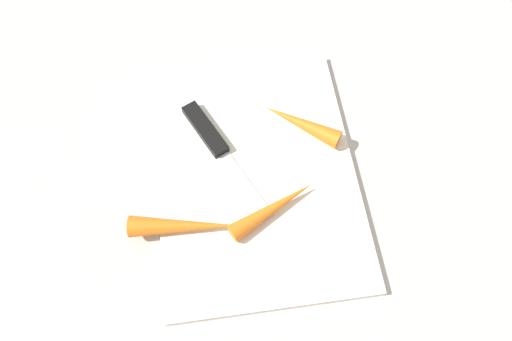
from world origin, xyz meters
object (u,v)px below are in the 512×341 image
object	(u,v)px
cutting_board	(256,172)
carrot_medium	(274,208)
carrot_shortest	(301,123)
carrot_longest	(186,226)
knife	(210,136)

from	to	relation	value
cutting_board	carrot_medium	distance (m)	0.06
carrot_shortest	carrot_longest	bearing A→B (deg)	73.69
knife	carrot_shortest	bearing A→B (deg)	63.91
cutting_board	carrot_longest	size ratio (longest dim) A/B	2.62
carrot_shortest	carrot_medium	distance (m)	0.13
carrot_longest	cutting_board	bearing A→B (deg)	43.32
knife	carrot_shortest	distance (m)	0.13
knife	carrot_medium	bearing A→B (deg)	4.52
cutting_board	carrot_longest	xyz separation A→B (m)	(0.07, -0.10, 0.02)
knife	carrot_longest	distance (m)	0.13
carrot_shortest	carrot_longest	xyz separation A→B (m)	(0.13, -0.17, 0.00)
cutting_board	carrot_longest	distance (m)	0.12
cutting_board	carrot_shortest	xyz separation A→B (m)	(-0.06, 0.07, 0.02)
knife	carrot_shortest	xyz separation A→B (m)	(0.00, 0.12, 0.01)
knife	carrot_shortest	world-z (taller)	carrot_shortest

